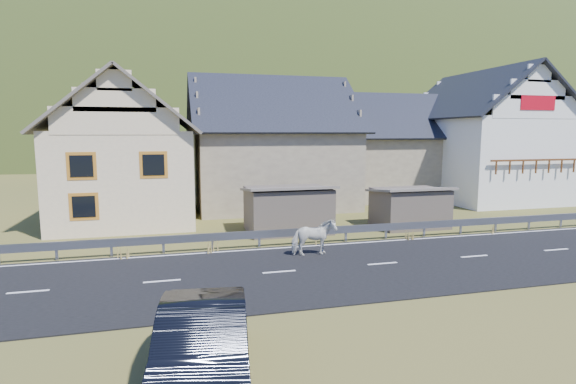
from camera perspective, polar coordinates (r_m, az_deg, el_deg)
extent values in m
plane|color=#464C20|center=(17.47, 11.90, -9.02)|extent=(160.00, 160.00, 0.00)
cube|color=black|center=(17.47, 11.90, -8.95)|extent=(60.00, 7.00, 0.04)
cube|color=silver|center=(17.46, 11.90, -8.88)|extent=(60.00, 6.60, 0.01)
cube|color=#93969B|center=(20.58, 7.37, -4.73)|extent=(28.00, 0.08, 0.34)
cube|color=#93969B|center=(19.72, -27.32, -6.75)|extent=(0.10, 0.06, 0.70)
cube|color=#93969B|center=(19.37, -21.51, -6.68)|extent=(0.10, 0.06, 0.70)
cube|color=#93969B|center=(19.22, -15.54, -6.53)|extent=(0.10, 0.06, 0.70)
cube|color=#93969B|center=(19.28, -9.55, -6.31)|extent=(0.10, 0.06, 0.70)
cube|color=#93969B|center=(19.54, -3.67, -6.03)|extent=(0.10, 0.06, 0.70)
cube|color=#93969B|center=(20.00, 1.99, -5.70)|extent=(0.10, 0.06, 0.70)
cube|color=#93969B|center=(20.65, 7.34, -5.34)|extent=(0.10, 0.06, 0.70)
cube|color=#93969B|center=(21.46, 12.32, -4.96)|extent=(0.10, 0.06, 0.70)
cube|color=#93969B|center=(22.43, 16.90, -4.58)|extent=(0.10, 0.06, 0.70)
cube|color=#93969B|center=(23.52, 21.07, -4.20)|extent=(0.10, 0.06, 0.70)
cube|color=#93969B|center=(24.73, 24.85, -3.84)|extent=(0.10, 0.06, 0.70)
cube|color=#93969B|center=(26.03, 28.26, -3.50)|extent=(0.10, 0.06, 0.70)
cube|color=#93969B|center=(27.42, 31.34, -3.19)|extent=(0.10, 0.06, 0.70)
cube|color=brown|center=(22.50, -0.04, -2.26)|extent=(4.30, 3.30, 2.40)
cube|color=brown|center=(24.50, 15.16, -1.96)|extent=(3.80, 2.90, 2.20)
cube|color=#FCE2B2|center=(27.18, -19.67, 1.97)|extent=(7.00, 9.00, 5.00)
cube|color=#BF7621|center=(22.87, -24.74, 3.01)|extent=(1.30, 0.12, 1.30)
cube|color=#BF7621|center=(22.53, -16.69, 3.33)|extent=(1.30, 0.12, 1.30)
cube|color=#BF7621|center=(23.07, -24.48, -1.69)|extent=(1.30, 0.12, 1.30)
cube|color=tan|center=(28.85, -23.79, 10.15)|extent=(0.70, 0.70, 2.40)
cube|color=tan|center=(30.77, -2.21, 3.00)|extent=(10.00, 9.00, 5.00)
cube|color=tan|center=(36.09, 12.81, 3.17)|extent=(9.00, 8.00, 4.60)
cube|color=white|center=(36.76, 23.37, 3.91)|extent=(8.00, 10.00, 6.00)
cube|color=red|center=(32.94, 29.16, 9.85)|extent=(2.60, 0.06, 0.90)
cube|color=#5C3314|center=(32.78, 29.02, 3.57)|extent=(6.80, 0.12, 0.12)
ellipsoid|color=#243A16|center=(196.95, -10.81, 0.14)|extent=(440.00, 280.00, 260.00)
imported|color=silver|center=(18.06, 3.27, -5.77)|extent=(0.82, 1.75, 1.47)
imported|color=black|center=(9.35, -10.79, -18.79)|extent=(2.26, 5.06, 1.61)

